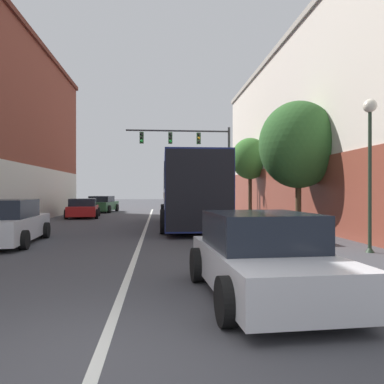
# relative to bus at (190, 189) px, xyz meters

# --- Properties ---
(ground_plane) EXTENTS (160.00, 160.00, 0.00)m
(ground_plane) POSITION_rel_bus_xyz_m (-2.15, -14.78, -1.88)
(ground_plane) COLOR #424247
(lane_center_line) EXTENTS (0.14, 38.79, 0.01)m
(lane_center_line) POSITION_rel_bus_xyz_m (-2.15, -1.38, -1.87)
(lane_center_line) COLOR silver
(lane_center_line) RESTS_ON ground_plane
(building_right_storefront) EXTENTS (6.48, 25.26, 10.23)m
(building_right_storefront) POSITION_rel_bus_xyz_m (8.43, 3.44, 3.35)
(building_right_storefront) COLOR beige
(building_right_storefront) RESTS_ON ground_plane
(bus) EXTENTS (2.98, 10.40, 3.34)m
(bus) POSITION_rel_bus_xyz_m (0.00, 0.00, 0.00)
(bus) COLOR navy
(bus) RESTS_ON ground_plane
(hatchback_foreground) EXTENTS (2.22, 3.99, 1.38)m
(hatchback_foreground) POSITION_rel_bus_xyz_m (0.19, -12.48, -1.22)
(hatchback_foreground) COLOR silver
(hatchback_foreground) RESTS_ON ground_plane
(parked_car_left_near) EXTENTS (2.38, 4.61, 1.35)m
(parked_car_left_near) POSITION_rel_bus_xyz_m (-6.25, 13.22, -1.23)
(parked_car_left_near) COLOR #285633
(parked_car_left_near) RESTS_ON ground_plane
(parked_car_left_mid) EXTENTS (2.37, 4.64, 1.47)m
(parked_car_left_mid) POSITION_rel_bus_xyz_m (-6.59, -5.76, -1.18)
(parked_car_left_mid) COLOR silver
(parked_car_left_mid) RESTS_ON ground_plane
(parked_car_left_far) EXTENTS (2.40, 4.20, 1.26)m
(parked_car_left_far) POSITION_rel_bus_xyz_m (-6.54, 6.74, -1.27)
(parked_car_left_far) COLOR red
(parked_car_left_far) RESTS_ON ground_plane
(traffic_signal_gantry) EXTENTS (7.44, 0.36, 6.35)m
(traffic_signal_gantry) POSITION_rel_bus_xyz_m (1.04, 8.00, 2.84)
(traffic_signal_gantry) COLOR #333338
(traffic_signal_gantry) RESTS_ON ground_plane
(street_lamp) EXTENTS (0.38, 0.38, 4.37)m
(street_lamp) POSITION_rel_bus_xyz_m (4.46, -8.41, 1.01)
(street_lamp) COLOR #233323
(street_lamp) RESTS_ON ground_plane
(street_tree_near) EXTENTS (3.41, 3.07, 5.63)m
(street_tree_near) POSITION_rel_bus_xyz_m (4.47, -2.90, 1.87)
(street_tree_near) COLOR #4C3823
(street_tree_near) RESTS_ON ground_plane
(street_tree_far) EXTENTS (2.58, 2.32, 5.41)m
(street_tree_far) POSITION_rel_bus_xyz_m (4.71, 6.63, 2.09)
(street_tree_far) COLOR #3D2D1E
(street_tree_far) RESTS_ON ground_plane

